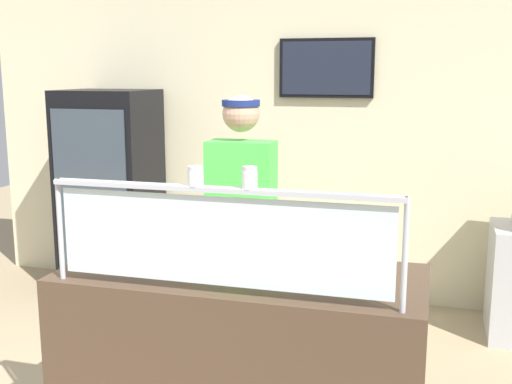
% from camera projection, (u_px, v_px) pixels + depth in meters
% --- Properties ---
extents(shop_rear_unit, '(6.13, 0.13, 2.70)m').
position_uv_depth(shop_rear_unit, '(327.00, 137.00, 5.18)').
color(shop_rear_unit, beige).
rests_on(shop_rear_unit, ground).
extents(serving_counter, '(1.73, 0.75, 0.95)m').
position_uv_depth(serving_counter, '(242.00, 365.00, 3.08)').
color(serving_counter, '#4C3828').
rests_on(serving_counter, ground).
extents(sneeze_guard, '(1.55, 0.06, 0.47)m').
position_uv_depth(sneeze_guard, '(219.00, 228.00, 2.64)').
color(sneeze_guard, '#B2B5BC').
rests_on(sneeze_guard, serving_counter).
extents(pizza_tray, '(0.50, 0.50, 0.04)m').
position_uv_depth(pizza_tray, '(213.00, 259.00, 3.14)').
color(pizza_tray, '#9EA0A8').
rests_on(pizza_tray, serving_counter).
extents(pizza_server, '(0.09, 0.28, 0.01)m').
position_uv_depth(pizza_server, '(206.00, 256.00, 3.12)').
color(pizza_server, '#ADAFB7').
rests_on(pizza_server, pizza_tray).
extents(parmesan_shaker, '(0.07, 0.07, 0.08)m').
position_uv_depth(parmesan_shaker, '(196.00, 177.00, 2.62)').
color(parmesan_shaker, white).
rests_on(parmesan_shaker, sneeze_guard).
extents(pepper_flake_shaker, '(0.06, 0.06, 0.09)m').
position_uv_depth(pepper_flake_shaker, '(250.00, 179.00, 2.56)').
color(pepper_flake_shaker, white).
rests_on(pepper_flake_shaker, sneeze_guard).
extents(worker_figure, '(0.41, 0.50, 1.76)m').
position_uv_depth(worker_figure, '(242.00, 226.00, 3.64)').
color(worker_figure, '#23232D').
rests_on(worker_figure, ground).
extents(drink_fridge, '(0.74, 0.65, 1.74)m').
position_uv_depth(drink_fridge, '(111.00, 194.00, 5.32)').
color(drink_fridge, black).
rests_on(drink_fridge, ground).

